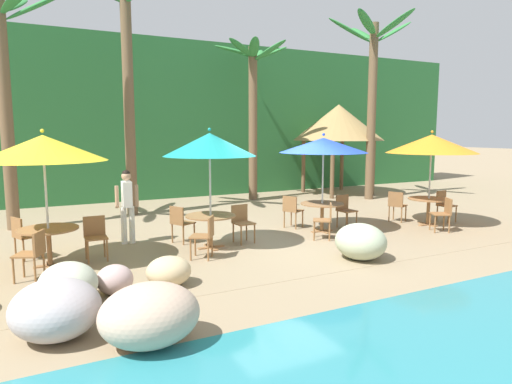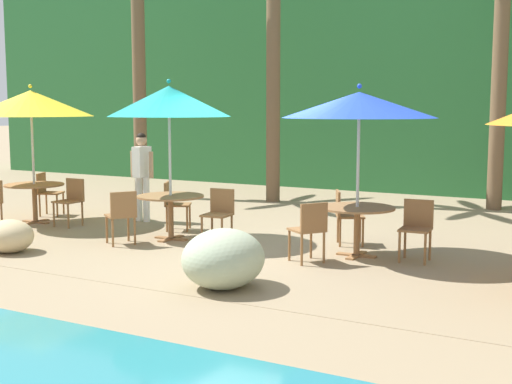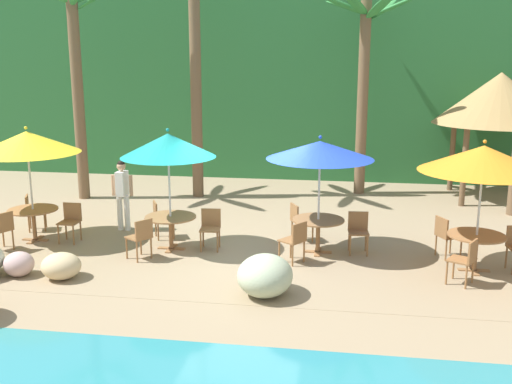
% 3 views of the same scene
% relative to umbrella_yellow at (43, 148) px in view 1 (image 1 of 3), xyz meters
% --- Properties ---
extents(ground_plane, '(120.00, 120.00, 0.00)m').
position_rel_umbrella_yellow_xyz_m(ground_plane, '(4.83, -0.22, -2.25)').
color(ground_plane, '#937F60').
extents(terrace_deck, '(18.00, 5.20, 0.01)m').
position_rel_umbrella_yellow_xyz_m(terrace_deck, '(4.83, -0.22, -2.25)').
color(terrace_deck, '#937F60').
rests_on(terrace_deck, ground).
extents(foliage_backdrop, '(28.00, 2.40, 6.00)m').
position_rel_umbrella_yellow_xyz_m(foliage_backdrop, '(4.83, 8.78, 0.75)').
color(foliage_backdrop, '#286633').
rests_on(foliage_backdrop, ground).
extents(rock_seawall, '(16.17, 3.08, 1.03)m').
position_rel_umbrella_yellow_xyz_m(rock_seawall, '(1.01, -3.03, -1.86)').
color(rock_seawall, '#CFB585').
rests_on(rock_seawall, ground).
extents(umbrella_yellow, '(2.29, 2.29, 2.60)m').
position_rel_umbrella_yellow_xyz_m(umbrella_yellow, '(0.00, 0.00, 0.00)').
color(umbrella_yellow, silver).
rests_on(umbrella_yellow, ground).
extents(dining_table_yellow, '(1.10, 1.10, 0.74)m').
position_rel_umbrella_yellow_xyz_m(dining_table_yellow, '(0.00, -0.00, -1.64)').
color(dining_table_yellow, olive).
rests_on(dining_table_yellow, ground).
extents(chair_yellow_seaward, '(0.43, 0.43, 0.87)m').
position_rel_umbrella_yellow_xyz_m(chair_yellow_seaward, '(0.85, 0.08, -1.74)').
color(chair_yellow_seaward, olive).
rests_on(chair_yellow_seaward, ground).
extents(chair_yellow_inland, '(0.56, 0.56, 0.87)m').
position_rel_umbrella_yellow_xyz_m(chair_yellow_inland, '(-0.43, 0.74, -1.74)').
color(chair_yellow_inland, olive).
rests_on(chair_yellow_inland, ground).
extents(chair_yellow_left, '(0.57, 0.56, 0.87)m').
position_rel_umbrella_yellow_xyz_m(chair_yellow_left, '(-0.28, -0.81, -1.74)').
color(chair_yellow_left, olive).
rests_on(chair_yellow_left, ground).
extents(umbrella_teal, '(2.01, 2.01, 2.64)m').
position_rel_umbrella_yellow_xyz_m(umbrella_teal, '(3.24, -0.13, 0.02)').
color(umbrella_teal, silver).
rests_on(umbrella_teal, ground).
extents(dining_table_teal, '(1.10, 1.10, 0.74)m').
position_rel_umbrella_yellow_xyz_m(dining_table_teal, '(3.24, -0.13, -1.64)').
color(dining_table_teal, olive).
rests_on(dining_table_teal, ground).
extents(chair_teal_seaward, '(0.46, 0.46, 0.87)m').
position_rel_umbrella_yellow_xyz_m(chair_teal_seaward, '(4.08, 0.04, -1.74)').
color(chair_teal_seaward, olive).
rests_on(chair_teal_seaward, ground).
extents(chair_teal_inland, '(0.57, 0.57, 0.87)m').
position_rel_umbrella_yellow_xyz_m(chair_teal_inland, '(2.78, 0.59, -1.74)').
color(chair_teal_inland, olive).
rests_on(chair_teal_inland, ground).
extents(chair_teal_left, '(0.59, 0.59, 0.87)m').
position_rel_umbrella_yellow_xyz_m(chair_teal_left, '(2.83, -0.88, -1.74)').
color(chair_teal_left, olive).
rests_on(chair_teal_left, ground).
extents(umbrella_blue, '(2.23, 2.23, 2.52)m').
position_rel_umbrella_yellow_xyz_m(umbrella_blue, '(6.39, 0.12, -0.04)').
color(umbrella_blue, silver).
rests_on(umbrella_blue, ground).
extents(dining_table_blue, '(1.10, 1.10, 0.74)m').
position_rel_umbrella_yellow_xyz_m(dining_table_blue, '(6.39, 0.12, -1.64)').
color(dining_table_blue, olive).
rests_on(dining_table_blue, ground).
extents(chair_blue_seaward, '(0.45, 0.46, 0.87)m').
position_rel_umbrella_yellow_xyz_m(chair_blue_seaward, '(7.23, 0.27, -1.74)').
color(chair_blue_seaward, olive).
rests_on(chair_blue_seaward, ground).
extents(chair_blue_inland, '(0.57, 0.57, 0.87)m').
position_rel_umbrella_yellow_xyz_m(chair_blue_inland, '(5.92, 0.84, -1.74)').
color(chair_blue_inland, olive).
rests_on(chair_blue_inland, ground).
extents(chair_blue_left, '(0.59, 0.59, 0.87)m').
position_rel_umbrella_yellow_xyz_m(chair_blue_left, '(5.97, -0.62, -1.74)').
color(chair_blue_left, olive).
rests_on(chair_blue_left, ground).
extents(umbrella_orange, '(2.40, 2.40, 2.58)m').
position_rel_umbrella_yellow_xyz_m(umbrella_orange, '(9.47, -0.53, -0.03)').
color(umbrella_orange, silver).
rests_on(umbrella_orange, ground).
extents(dining_table_orange, '(1.10, 1.10, 0.74)m').
position_rel_umbrella_yellow_xyz_m(dining_table_orange, '(9.47, -0.53, -1.64)').
color(dining_table_orange, olive).
rests_on(dining_table_orange, ground).
extents(chair_orange_seaward, '(0.47, 0.47, 0.87)m').
position_rel_umbrella_yellow_xyz_m(chair_orange_seaward, '(10.30, -0.34, -1.74)').
color(chair_orange_seaward, olive).
rests_on(chair_orange_seaward, ground).
extents(chair_orange_inland, '(0.57, 0.57, 0.87)m').
position_rel_umbrella_yellow_xyz_m(chair_orange_inland, '(9.01, 0.19, -1.74)').
color(chair_orange_inland, olive).
rests_on(chair_orange_inland, ground).
extents(chair_orange_left, '(0.58, 0.57, 0.87)m').
position_rel_umbrella_yellow_xyz_m(chair_orange_left, '(9.14, -1.32, -1.74)').
color(chair_orange_left, olive).
rests_on(chair_orange_left, ground).
extents(palm_tree_nearest, '(3.70, 3.43, 6.38)m').
position_rel_umbrella_yellow_xyz_m(palm_tree_nearest, '(-0.67, 4.09, 2.05)').
color(palm_tree_nearest, brown).
rests_on(palm_tree_nearest, ground).
extents(palm_tree_second, '(3.64, 3.53, 7.17)m').
position_rel_umbrella_yellow_xyz_m(palm_tree_second, '(2.57, 4.83, 2.55)').
color(palm_tree_second, brown).
rests_on(palm_tree_second, ground).
extents(palm_tree_third, '(2.75, 2.81, 5.77)m').
position_rel_umbrella_yellow_xyz_m(palm_tree_third, '(7.35, 5.95, 1.70)').
color(palm_tree_third, brown).
rests_on(palm_tree_third, ground).
extents(palm_tree_fourth, '(3.30, 3.46, 6.71)m').
position_rel_umbrella_yellow_xyz_m(palm_tree_fourth, '(11.30, 4.00, 2.10)').
color(palm_tree_fourth, brown).
rests_on(palm_tree_fourth, ground).
extents(palapa_hut, '(3.66, 3.66, 3.64)m').
position_rel_umbrella_yellow_xyz_m(palapa_hut, '(11.16, 5.78, 0.65)').
color(palapa_hut, brown).
rests_on(palapa_hut, ground).
extents(waiter_in_white, '(0.52, 0.35, 1.70)m').
position_rel_umbrella_yellow_xyz_m(waiter_in_white, '(1.70, 1.10, -1.26)').
color(waiter_in_white, white).
rests_on(waiter_in_white, ground).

